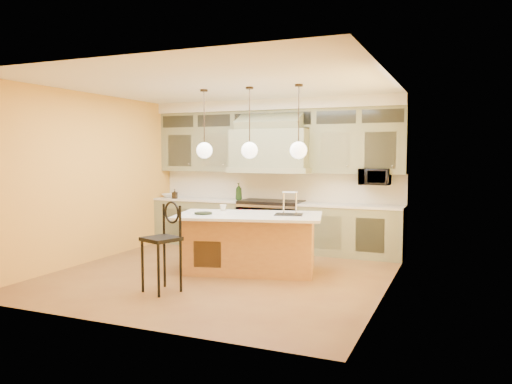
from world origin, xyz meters
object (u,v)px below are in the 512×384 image
at_px(kitchen_island, 250,242).
at_px(microwave, 375,177).
at_px(range, 271,225).
at_px(counter_stool, 163,240).

distance_m(kitchen_island, microwave, 2.69).
xyz_separation_m(range, microwave, (1.95, 0.11, 0.96)).
height_order(range, kitchen_island, kitchen_island).
height_order(range, microwave, microwave).
xyz_separation_m(kitchen_island, counter_stool, (-0.62, -1.51, 0.23)).
relative_size(range, microwave, 2.21).
relative_size(kitchen_island, counter_stool, 2.02).
bearing_deg(range, microwave, 3.12).
bearing_deg(microwave, counter_stool, -123.23).
distance_m(counter_stool, microwave, 4.16).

